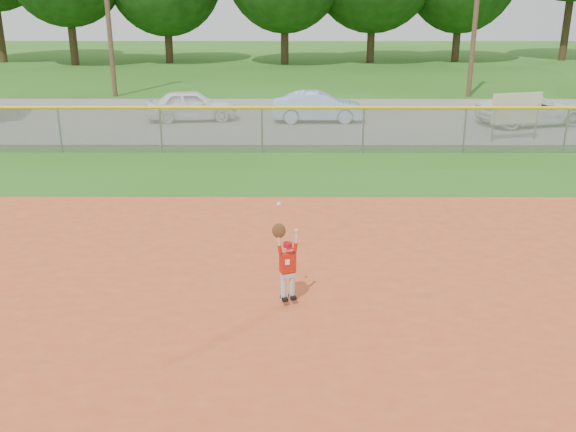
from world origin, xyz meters
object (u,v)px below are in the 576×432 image
at_px(car_blue, 318,107).
at_px(ballplayer, 286,262).
at_px(car_white_b, 532,109).
at_px(sponsor_sign, 516,110).
at_px(car_white_a, 192,105).

distance_m(car_blue, ballplayer, 16.25).
xyz_separation_m(car_blue, car_white_b, (8.51, -0.51, -0.01)).
relative_size(car_blue, sponsor_sign, 1.95).
height_order(sponsor_sign, ballplayer, ballplayer).
xyz_separation_m(car_blue, sponsor_sign, (6.84, -3.48, 0.50)).
height_order(car_blue, car_white_b, car_blue).
bearing_deg(car_white_a, sponsor_sign, -115.58).
bearing_deg(ballplayer, car_white_b, 58.27).
distance_m(car_white_a, ballplayer, 16.92).
xyz_separation_m(car_white_a, sponsor_sign, (12.01, -3.72, 0.48)).
relative_size(car_white_b, sponsor_sign, 2.29).
relative_size(car_white_a, car_white_b, 0.85).
xyz_separation_m(sponsor_sign, ballplayer, (-8.04, -12.72, -0.31)).
bearing_deg(car_white_b, sponsor_sign, 134.56).
relative_size(car_white_a, ballplayer, 2.10).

